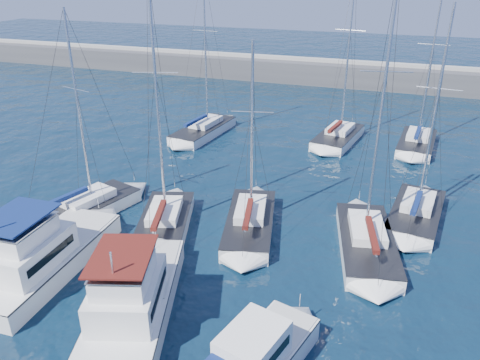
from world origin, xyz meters
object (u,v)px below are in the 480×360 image
(motor_yacht_port_inner, at_px, (39,257))
(sailboat_mid_d, at_px, (366,242))
(sailboat_back_b, at_px, (338,137))
(sailboat_mid_a, at_px, (84,209))
(motor_yacht_stbd_outer, at_px, (259,358))
(sailboat_back_c, at_px, (417,143))
(sailboat_back_a, at_px, (204,130))
(sailboat_mid_c, at_px, (250,223))
(sailboat_mid_e, at_px, (416,214))
(sailboat_mid_b, at_px, (164,224))
(motor_yacht_stbd_inner, at_px, (133,299))

(motor_yacht_port_inner, relative_size, sailboat_mid_d, 0.59)
(motor_yacht_port_inner, height_order, sailboat_back_b, sailboat_back_b)
(sailboat_mid_a, relative_size, sailboat_back_b, 0.83)
(motor_yacht_stbd_outer, bearing_deg, sailboat_mid_d, 88.58)
(sailboat_back_c, bearing_deg, motor_yacht_stbd_outer, -95.81)
(sailboat_back_a, bearing_deg, motor_yacht_port_inner, -81.08)
(sailboat_mid_a, distance_m, sailboat_back_b, 25.35)
(sailboat_back_b, relative_size, sailboat_back_c, 1.11)
(motor_yacht_port_inner, relative_size, sailboat_mid_c, 0.82)
(motor_yacht_stbd_outer, relative_size, sailboat_mid_d, 0.38)
(motor_yacht_stbd_outer, bearing_deg, sailboat_back_a, 132.46)
(sailboat_mid_e, distance_m, sailboat_back_b, 15.76)
(sailboat_mid_b, relative_size, sailboat_mid_e, 1.15)
(sailboat_mid_b, height_order, sailboat_mid_d, sailboat_mid_d)
(motor_yacht_stbd_outer, distance_m, sailboat_mid_e, 17.36)
(sailboat_mid_d, bearing_deg, sailboat_mid_c, 168.76)
(sailboat_mid_d, height_order, sailboat_back_a, sailboat_mid_d)
(sailboat_mid_c, bearing_deg, motor_yacht_stbd_inner, -118.30)
(sailboat_mid_a, height_order, sailboat_back_a, sailboat_back_a)
(motor_yacht_port_inner, relative_size, sailboat_mid_b, 0.62)
(motor_yacht_port_inner, distance_m, sailboat_mid_e, 23.94)
(sailboat_mid_d, xyz_separation_m, sailboat_back_c, (2.83, 19.45, -0.01))
(motor_yacht_port_inner, distance_m, sailboat_mid_c, 12.82)
(motor_yacht_stbd_inner, relative_size, sailboat_mid_a, 0.72)
(sailboat_mid_c, xyz_separation_m, sailboat_mid_e, (10.30, 4.86, 0.03))
(sailboat_mid_a, xyz_separation_m, sailboat_back_c, (21.73, 21.55, 0.02))
(motor_yacht_port_inner, distance_m, motor_yacht_stbd_outer, 13.93)
(sailboat_mid_e, bearing_deg, motor_yacht_stbd_outer, -103.28)
(sailboat_back_b, bearing_deg, sailboat_back_a, -160.07)
(motor_yacht_stbd_inner, distance_m, sailboat_mid_b, 8.28)
(motor_yacht_stbd_inner, relative_size, sailboat_back_a, 0.62)
(sailboat_mid_c, bearing_deg, sailboat_back_c, 49.44)
(motor_yacht_port_inner, distance_m, sailboat_mid_d, 19.07)
(sailboat_mid_a, bearing_deg, sailboat_mid_e, 33.98)
(sailboat_mid_d, xyz_separation_m, sailboat_back_a, (-17.81, 16.34, -0.01))
(motor_yacht_stbd_inner, bearing_deg, motor_yacht_port_inner, 151.11)
(sailboat_mid_d, relative_size, sailboat_back_b, 1.02)
(motor_yacht_stbd_inner, bearing_deg, sailboat_mid_a, 120.28)
(sailboat_mid_d, relative_size, sailboat_mid_e, 1.20)
(motor_yacht_stbd_inner, relative_size, sailboat_back_b, 0.60)
(sailboat_back_a, bearing_deg, sailboat_mid_c, -50.70)
(sailboat_back_b, bearing_deg, motor_yacht_stbd_outer, -78.20)
(sailboat_mid_c, bearing_deg, sailboat_back_b, 68.23)
(motor_yacht_stbd_inner, relative_size, sailboat_mid_b, 0.62)
(sailboat_back_a, relative_size, sailboat_back_c, 1.07)
(motor_yacht_stbd_outer, xyz_separation_m, sailboat_mid_c, (-4.11, 11.36, -0.44))
(motor_yacht_port_inner, relative_size, sailboat_mid_e, 0.71)
(motor_yacht_stbd_outer, distance_m, sailboat_mid_d, 11.92)
(motor_yacht_stbd_inner, bearing_deg, sailboat_back_b, 61.22)
(motor_yacht_stbd_inner, distance_m, motor_yacht_stbd_outer, 7.02)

